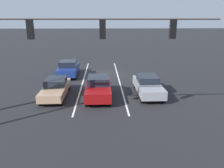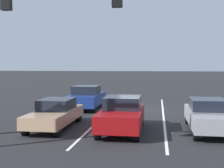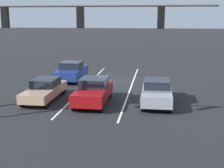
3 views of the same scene
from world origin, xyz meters
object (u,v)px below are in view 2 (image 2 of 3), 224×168
(car_gray_leftlane_front, at_px, (208,115))
(traffic_signal_gantry, at_px, (50,12))
(car_tan_rightlane_front, at_px, (55,113))
(car_maroon_midlane_front, at_px, (122,114))
(car_navy_rightlane_second, at_px, (87,97))

(car_gray_leftlane_front, relative_size, traffic_signal_gantry, 0.38)
(car_tan_rightlane_front, bearing_deg, traffic_signal_gantry, 107.32)
(car_tan_rightlane_front, bearing_deg, car_maroon_midlane_front, 173.42)
(car_gray_leftlane_front, xyz_separation_m, car_navy_rightlane_second, (7.22, -6.27, 0.05))
(car_tan_rightlane_front, height_order, car_gray_leftlane_front, car_gray_leftlane_front)
(car_tan_rightlane_front, distance_m, car_navy_rightlane_second, 6.45)
(car_maroon_midlane_front, bearing_deg, car_tan_rightlane_front, -6.58)
(car_gray_leftlane_front, xyz_separation_m, traffic_signal_gantry, (5.76, 5.08, 4.03))
(car_maroon_midlane_front, height_order, car_gray_leftlane_front, car_maroon_midlane_front)
(traffic_signal_gantry, bearing_deg, car_maroon_midlane_front, -111.77)
(car_gray_leftlane_front, bearing_deg, car_maroon_midlane_front, 8.04)
(car_maroon_midlane_front, relative_size, car_gray_leftlane_front, 0.95)
(car_maroon_midlane_front, distance_m, car_tan_rightlane_front, 3.36)
(car_maroon_midlane_front, bearing_deg, car_navy_rightlane_second, -64.41)
(car_tan_rightlane_front, height_order, traffic_signal_gantry, traffic_signal_gantry)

